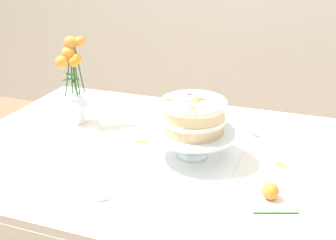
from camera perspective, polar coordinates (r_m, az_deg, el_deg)
dining_table at (r=1.43m, az=-2.67°, el=-7.84°), size 1.40×1.00×0.74m
linen_napkin at (r=1.34m, az=3.60°, el=-5.35°), size 0.34×0.34×0.00m
cake_stand at (r=1.31m, az=3.69°, el=-2.21°), size 0.29×0.29×0.10m
layer_cake at (r=1.28m, az=3.77°, el=0.69°), size 0.22×0.22×0.11m
flower_vase at (r=1.58m, az=-13.74°, el=5.36°), size 0.10×0.11×0.36m
fallen_rose at (r=1.15m, az=14.99°, el=-10.23°), size 0.12×0.11×0.05m
loose_petal_0 at (r=1.34m, az=16.37°, el=-6.33°), size 0.04×0.05×0.00m
loose_petal_1 at (r=1.52m, az=12.90°, el=-2.28°), size 0.04×0.04×0.00m
loose_petal_2 at (r=1.44m, az=-3.93°, el=-3.24°), size 0.05×0.03×0.00m
loose_petal_3 at (r=1.14m, az=-9.60°, el=-11.42°), size 0.05×0.04×0.01m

